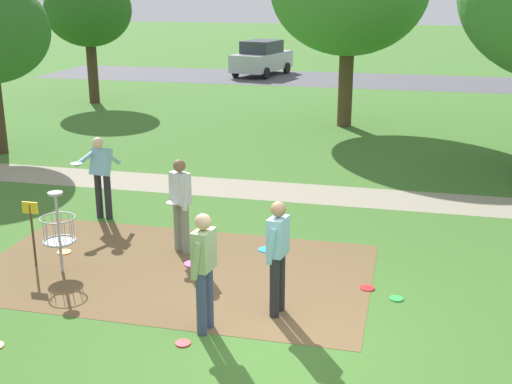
# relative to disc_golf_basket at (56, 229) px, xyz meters

# --- Properties ---
(ground_plane) EXTENTS (160.00, 160.00, 0.00)m
(ground_plane) POSITION_rel_disc_golf_basket_xyz_m (3.97, -1.35, -0.75)
(ground_plane) COLOR #3D6B28
(dirt_tee_pad) EXTENTS (6.55, 3.79, 0.01)m
(dirt_tee_pad) POSITION_rel_disc_golf_basket_xyz_m (1.86, 0.47, -0.75)
(dirt_tee_pad) COLOR brown
(dirt_tee_pad) RESTS_ON ground
(disc_golf_basket) EXTENTS (0.98, 0.58, 1.39)m
(disc_golf_basket) POSITION_rel_disc_golf_basket_xyz_m (0.00, 0.00, 0.00)
(disc_golf_basket) COLOR #9E9EA3
(disc_golf_basket) RESTS_ON ground
(player_foreground_watching) EXTENTS (0.48, 0.45, 1.71)m
(player_foreground_watching) POSITION_rel_disc_golf_basket_xyz_m (1.72, 1.27, 0.21)
(player_foreground_watching) COLOR slate
(player_foreground_watching) RESTS_ON ground
(player_throwing) EXTENTS (0.43, 0.49, 1.71)m
(player_throwing) POSITION_rel_disc_golf_basket_xyz_m (3.85, -0.61, 0.21)
(player_throwing) COLOR #232328
(player_throwing) RESTS_ON ground
(player_waiting_left) EXTENTS (0.42, 0.49, 1.71)m
(player_waiting_left) POSITION_rel_disc_golf_basket_xyz_m (2.99, -1.33, 0.21)
(player_waiting_left) COLOR #384260
(player_waiting_left) RESTS_ON ground
(player_waiting_right) EXTENTS (0.61, 1.06, 1.71)m
(player_waiting_right) POSITION_rel_disc_golf_basket_xyz_m (-0.45, 2.60, 0.23)
(player_waiting_right) COLOR #232328
(player_waiting_right) RESTS_ON ground
(frisbee_by_tee) EXTENTS (0.25, 0.25, 0.02)m
(frisbee_by_tee) POSITION_rel_disc_golf_basket_xyz_m (-0.33, 0.74, -0.74)
(frisbee_by_tee) COLOR orange
(frisbee_by_tee) RESTS_ON ground
(frisbee_mid_grass) EXTENTS (0.21, 0.21, 0.02)m
(frisbee_mid_grass) POSITION_rel_disc_golf_basket_xyz_m (2.81, -1.76, -0.74)
(frisbee_mid_grass) COLOR red
(frisbee_mid_grass) RESTS_ON ground
(frisbee_far_left) EXTENTS (0.23, 0.23, 0.02)m
(frisbee_far_left) POSITION_rel_disc_golf_basket_xyz_m (5.07, 0.52, -0.74)
(frisbee_far_left) COLOR red
(frisbee_far_left) RESTS_ON ground
(frisbee_far_right) EXTENTS (0.21, 0.21, 0.02)m
(frisbee_far_right) POSITION_rel_disc_golf_basket_xyz_m (5.53, 0.25, -0.74)
(frisbee_far_right) COLOR green
(frisbee_far_right) RESTS_ON ground
(frisbee_scattered_a) EXTENTS (0.20, 0.20, 0.02)m
(frisbee_scattered_a) POSITION_rel_disc_golf_basket_xyz_m (1.51, 1.82, -0.74)
(frisbee_scattered_a) COLOR white
(frisbee_scattered_a) RESTS_ON ground
(tree_far_center) EXTENTS (3.41, 3.41, 5.16)m
(tree_far_center) POSITION_rel_disc_golf_basket_xyz_m (-7.18, 15.59, 2.92)
(tree_far_center) COLOR #422D1E
(tree_far_center) RESTS_ON ground
(parking_lot_strip) EXTENTS (36.00, 6.00, 0.01)m
(parking_lot_strip) POSITION_rel_disc_golf_basket_xyz_m (3.97, 25.01, -0.75)
(parking_lot_strip) COLOR #4C4C51
(parking_lot_strip) RESTS_ON ground
(parked_car_leftmost) EXTENTS (2.72, 4.50, 1.84)m
(parked_car_leftmost) POSITION_rel_disc_golf_basket_xyz_m (-2.48, 25.80, 0.17)
(parked_car_leftmost) COLOR #B2B7BC
(parked_car_leftmost) RESTS_ON ground
(gravel_path) EXTENTS (40.00, 1.49, 0.00)m
(gravel_path) POSITION_rel_disc_golf_basket_xyz_m (3.97, 5.26, -0.75)
(gravel_path) COLOR gray
(gravel_path) RESTS_ON ground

